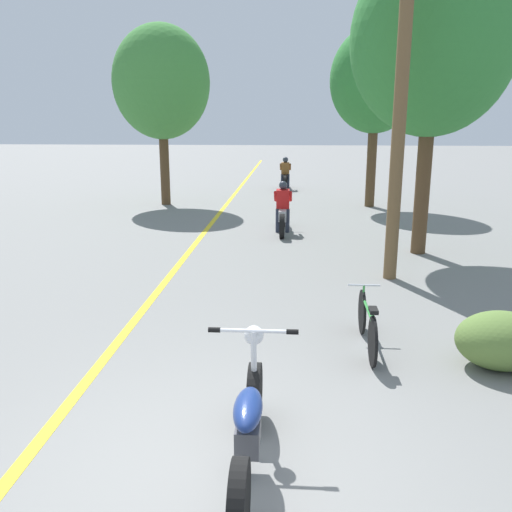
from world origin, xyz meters
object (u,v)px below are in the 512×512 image
(roadside_tree_right_far, at_px, (376,81))
(roadside_tree_left, at_px, (161,83))
(motorcycle_foreground, at_px, (249,427))
(motorcycle_rider_lead, at_px, (283,213))
(bicycle_parked, at_px, (367,324))
(motorcycle_rider_far, at_px, (285,177))
(roadside_tree_right_near, at_px, (434,40))
(utility_pole, at_px, (400,116))

(roadside_tree_right_far, height_order, roadside_tree_left, roadside_tree_left)
(motorcycle_foreground, relative_size, motorcycle_rider_lead, 1.01)
(bicycle_parked, bearing_deg, motorcycle_rider_far, 94.58)
(motorcycle_rider_lead, relative_size, bicycle_parked, 1.28)
(roadside_tree_right_far, distance_m, motorcycle_rider_far, 6.51)
(roadside_tree_right_near, relative_size, motorcycle_foreground, 2.98)
(roadside_tree_right_far, height_order, motorcycle_rider_far, roadside_tree_right_far)
(motorcycle_foreground, height_order, motorcycle_rider_lead, motorcycle_rider_lead)
(roadside_tree_left, height_order, bicycle_parked, roadside_tree_left)
(bicycle_parked, bearing_deg, roadside_tree_right_near, 71.12)
(utility_pole, bearing_deg, motorcycle_rider_far, 99.37)
(roadside_tree_right_far, distance_m, motorcycle_rider_lead, 6.53)
(bicycle_parked, bearing_deg, motorcycle_rider_lead, 99.51)
(motorcycle_rider_lead, xyz_separation_m, motorcycle_rider_far, (-0.08, 9.10, 0.01))
(utility_pole, xyz_separation_m, motorcycle_rider_lead, (-2.12, 4.19, -2.46))
(motorcycle_rider_far, xyz_separation_m, bicycle_parked, (1.33, -16.59, -0.18))
(motorcycle_foreground, bearing_deg, roadside_tree_right_far, 78.56)
(roadside_tree_right_far, relative_size, motorcycle_foreground, 2.71)
(utility_pole, relative_size, roadside_tree_left, 0.96)
(motorcycle_rider_far, bearing_deg, roadside_tree_right_near, -74.22)
(utility_pole, xyz_separation_m, roadside_tree_right_near, (0.98, 2.07, 1.52))
(motorcycle_foreground, height_order, motorcycle_rider_far, motorcycle_rider_far)
(roadside_tree_right_far, relative_size, roadside_tree_left, 0.98)
(roadside_tree_left, bearing_deg, utility_pole, -54.16)
(bicycle_parked, bearing_deg, roadside_tree_left, 114.37)
(roadside_tree_right_near, xyz_separation_m, bicycle_parked, (-1.84, -5.38, -4.15))
(roadside_tree_right_near, bearing_deg, roadside_tree_right_far, 91.63)
(utility_pole, xyz_separation_m, roadside_tree_left, (-6.33, 8.76, 1.13))
(roadside_tree_right_near, relative_size, roadside_tree_left, 1.08)
(roadside_tree_left, xyz_separation_m, motorcycle_rider_far, (4.14, 4.52, -3.59))
(utility_pole, height_order, roadside_tree_left, roadside_tree_left)
(roadside_tree_right_near, xyz_separation_m, roadside_tree_right_far, (-0.19, 6.70, -0.34))
(roadside_tree_right_near, distance_m, roadside_tree_left, 9.92)
(roadside_tree_right_far, height_order, motorcycle_rider_lead, roadside_tree_right_far)
(motorcycle_rider_far, distance_m, bicycle_parked, 16.64)
(motorcycle_foreground, bearing_deg, roadside_tree_left, 105.66)
(utility_pole, distance_m, roadside_tree_right_near, 2.74)
(roadside_tree_right_near, height_order, roadside_tree_left, roadside_tree_right_near)
(utility_pole, xyz_separation_m, motorcycle_rider_far, (-2.19, 13.28, -2.45))
(roadside_tree_left, relative_size, bicycle_parked, 3.59)
(motorcycle_rider_lead, relative_size, motorcycle_rider_far, 0.98)
(roadside_tree_right_near, xyz_separation_m, motorcycle_rider_far, (-3.17, 11.21, -3.97))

